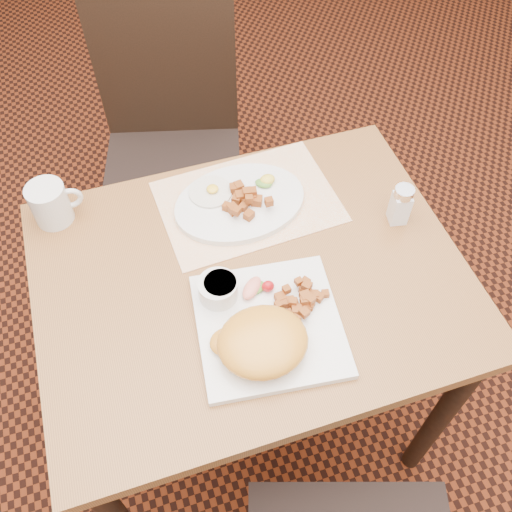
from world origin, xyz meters
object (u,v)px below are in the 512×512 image
(salt_shaker, at_px, (401,204))
(coffee_mug, at_px, (51,203))
(table, at_px, (251,301))
(plate_square, at_px, (269,325))
(plate_oval, at_px, (240,203))
(chair_far, at_px, (171,135))

(salt_shaker, distance_m, coffee_mug, 0.77)
(table, relative_size, plate_square, 3.21)
(plate_oval, bearing_deg, plate_square, -96.81)
(salt_shaker, relative_size, coffee_mug, 0.86)
(plate_oval, bearing_deg, chair_far, 97.46)
(chair_far, relative_size, coffee_mug, 8.36)
(table, xyz_separation_m, coffee_mug, (-0.37, 0.29, 0.16))
(plate_square, bearing_deg, salt_shaker, 25.61)
(plate_square, bearing_deg, coffee_mug, 131.38)
(plate_square, relative_size, salt_shaker, 2.80)
(table, bearing_deg, salt_shaker, 6.72)
(plate_oval, xyz_separation_m, coffee_mug, (-0.41, 0.09, 0.04))
(chair_far, height_order, plate_oval, chair_far)
(chair_far, distance_m, coffee_mug, 0.60)
(plate_square, distance_m, plate_oval, 0.32)
(chair_far, relative_size, plate_square, 3.46)
(chair_far, distance_m, salt_shaker, 0.82)
(coffee_mug, bearing_deg, plate_square, -48.62)
(chair_far, height_order, plate_square, chair_far)
(plate_oval, relative_size, salt_shaker, 3.05)
(plate_square, height_order, plate_oval, plate_oval)
(plate_square, relative_size, plate_oval, 0.92)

